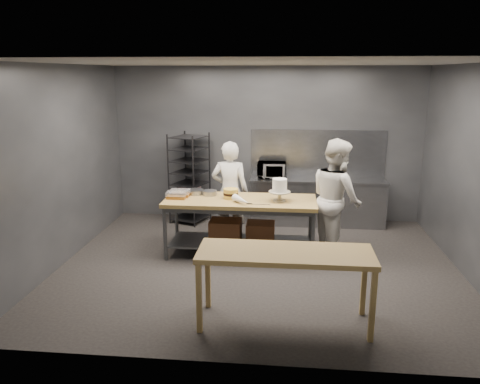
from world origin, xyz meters
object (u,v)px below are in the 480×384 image
object	(u,v)px
chef_right	(336,199)
near_counter	(285,258)
layer_cake	(231,194)
microwave	(272,170)
chef_behind	(230,192)
frosted_cake_stand	(280,187)
speed_rack	(190,179)
work_table	(240,220)

from	to	relation	value
chef_right	near_counter	bearing A→B (deg)	139.49
layer_cake	chef_right	bearing A→B (deg)	2.13
microwave	near_counter	bearing A→B (deg)	-85.69
chef_behind	frosted_cake_stand	world-z (taller)	chef_behind
chef_behind	chef_right	bearing A→B (deg)	165.79
microwave	chef_right	bearing A→B (deg)	-56.45
speed_rack	frosted_cake_stand	distance (m)	2.46
work_table	chef_behind	distance (m)	0.73
speed_rack	microwave	size ratio (longest dim) A/B	3.23
speed_rack	chef_behind	size ratio (longest dim) A/B	1.00
near_counter	speed_rack	world-z (taller)	speed_rack
chef_behind	work_table	bearing A→B (deg)	114.22
speed_rack	microwave	world-z (taller)	speed_rack
microwave	frosted_cake_stand	bearing A→B (deg)	-84.11
work_table	chef_right	world-z (taller)	chef_right
frosted_cake_stand	layer_cake	xyz separation A→B (m)	(-0.77, 0.09, -0.14)
microwave	layer_cake	size ratio (longest dim) A/B	2.29
chef_behind	chef_right	world-z (taller)	chef_right
chef_behind	frosted_cake_stand	distance (m)	1.13
speed_rack	layer_cake	world-z (taller)	speed_rack
near_counter	speed_rack	size ratio (longest dim) A/B	1.14
work_table	chef_behind	size ratio (longest dim) A/B	1.37
frosted_cake_stand	near_counter	bearing A→B (deg)	-87.04
chef_behind	microwave	world-z (taller)	chef_behind
near_counter	microwave	distance (m)	3.85
speed_rack	chef_right	bearing A→B (deg)	-29.93
speed_rack	layer_cake	xyz separation A→B (m)	(1.00, -1.60, 0.14)
work_table	near_counter	distance (m)	2.27
layer_cake	chef_behind	bearing A→B (deg)	98.22
near_counter	layer_cake	size ratio (longest dim) A/B	8.45
near_counter	chef_behind	world-z (taller)	chef_behind
near_counter	chef_right	xyz separation A→B (m)	(0.78, 2.21, 0.13)
layer_cake	work_table	bearing A→B (deg)	-6.25
work_table	speed_rack	bearing A→B (deg)	125.62
work_table	speed_rack	xyz separation A→B (m)	(-1.16, 1.61, 0.28)
near_counter	layer_cake	world-z (taller)	layer_cake
near_counter	frosted_cake_stand	world-z (taller)	frosted_cake_stand
work_table	layer_cake	bearing A→B (deg)	173.75
work_table	chef_right	bearing A→B (deg)	2.99
chef_right	layer_cake	world-z (taller)	chef_right
near_counter	speed_rack	bearing A→B (deg)	116.68
work_table	microwave	xyz separation A→B (m)	(0.44, 1.69, 0.48)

